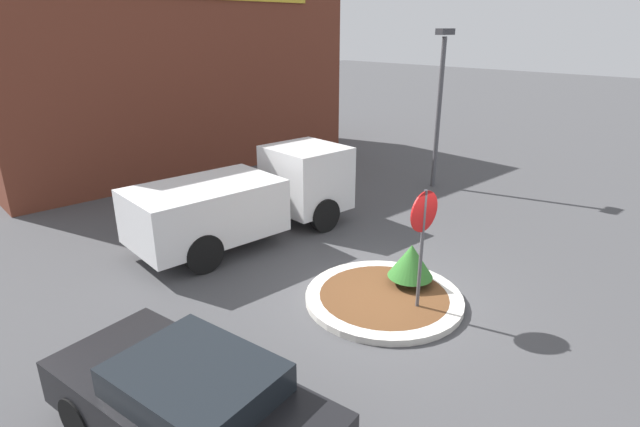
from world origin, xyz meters
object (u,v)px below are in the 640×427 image
at_px(stop_sign, 423,229).
at_px(parked_sedan_black, 190,403).
at_px(light_pole, 440,96).
at_px(utility_truck, 250,197).

distance_m(stop_sign, parked_sedan_black, 5.17).
distance_m(stop_sign, light_pole, 8.97).
relative_size(utility_truck, parked_sedan_black, 1.37).
distance_m(utility_truck, light_pole, 7.91).
distance_m(stop_sign, utility_truck, 5.47).
bearing_deg(stop_sign, light_pole, 33.22).
bearing_deg(parked_sedan_black, stop_sign, -100.90).
distance_m(parked_sedan_black, light_pole, 13.62).
xyz_separation_m(parked_sedan_black, light_pole, (12.46, 4.89, 2.50)).
distance_m(utility_truck, parked_sedan_black, 7.32).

